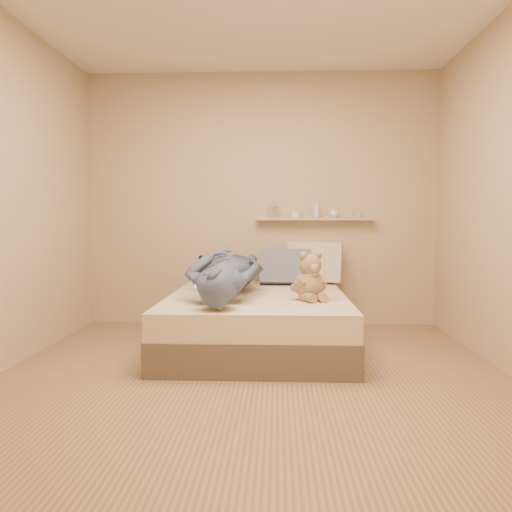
{
  "coord_description": "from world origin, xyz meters",
  "views": [
    {
      "loc": [
        0.17,
        -3.3,
        1.08
      ],
      "look_at": [
        0.0,
        0.65,
        0.8
      ],
      "focal_mm": 35.0,
      "sensor_mm": 36.0,
      "label": 1
    }
  ],
  "objects_px": {
    "bed": "(257,321)",
    "pillow_grey": "(285,267)",
    "pillow_cream": "(315,263)",
    "teddy_bear": "(310,280)",
    "person": "(226,272)",
    "dark_plush": "(205,271)",
    "wall_shelf": "(315,219)",
    "game_console": "(206,286)"
  },
  "relations": [
    {
      "from": "bed",
      "to": "pillow_grey",
      "type": "xyz_separation_m",
      "value": [
        0.25,
        0.69,
        0.4
      ]
    },
    {
      "from": "pillow_cream",
      "to": "teddy_bear",
      "type": "bearing_deg",
      "value": -96.04
    },
    {
      "from": "bed",
      "to": "person",
      "type": "bearing_deg",
      "value": -165.96
    },
    {
      "from": "dark_plush",
      "to": "pillow_cream",
      "type": "relative_size",
      "value": 0.52
    },
    {
      "from": "wall_shelf",
      "to": "dark_plush",
      "type": "bearing_deg",
      "value": -169.74
    },
    {
      "from": "bed",
      "to": "dark_plush",
      "type": "xyz_separation_m",
      "value": [
        -0.55,
        0.71,
        0.35
      ]
    },
    {
      "from": "game_console",
      "to": "person",
      "type": "bearing_deg",
      "value": 78.94
    },
    {
      "from": "dark_plush",
      "to": "pillow_cream",
      "type": "bearing_deg",
      "value": 6.25
    },
    {
      "from": "dark_plush",
      "to": "wall_shelf",
      "type": "distance_m",
      "value": 1.24
    },
    {
      "from": "pillow_grey",
      "to": "game_console",
      "type": "bearing_deg",
      "value": -115.71
    },
    {
      "from": "game_console",
      "to": "person",
      "type": "xyz_separation_m",
      "value": [
        0.1,
        0.51,
        0.05
      ]
    },
    {
      "from": "game_console",
      "to": "pillow_cream",
      "type": "height_order",
      "value": "pillow_cream"
    },
    {
      "from": "wall_shelf",
      "to": "teddy_bear",
      "type": "bearing_deg",
      "value": -95.76
    },
    {
      "from": "person",
      "to": "pillow_grey",
      "type": "bearing_deg",
      "value": -123.15
    },
    {
      "from": "game_console",
      "to": "bed",
      "type": "bearing_deg",
      "value": 57.92
    },
    {
      "from": "bed",
      "to": "dark_plush",
      "type": "relative_size",
      "value": 6.62
    },
    {
      "from": "teddy_bear",
      "to": "wall_shelf",
      "type": "height_order",
      "value": "wall_shelf"
    },
    {
      "from": "dark_plush",
      "to": "bed",
      "type": "bearing_deg",
      "value": -52.09
    },
    {
      "from": "dark_plush",
      "to": "teddy_bear",
      "type": "bearing_deg",
      "value": -45.29
    },
    {
      "from": "wall_shelf",
      "to": "pillow_grey",
      "type": "bearing_deg",
      "value": -143.97
    },
    {
      "from": "dark_plush",
      "to": "wall_shelf",
      "type": "bearing_deg",
      "value": 10.26
    },
    {
      "from": "game_console",
      "to": "wall_shelf",
      "type": "xyz_separation_m",
      "value": [
        0.91,
        1.48,
        0.5
      ]
    },
    {
      "from": "game_console",
      "to": "pillow_grey",
      "type": "relative_size",
      "value": 0.34
    },
    {
      "from": "teddy_bear",
      "to": "dark_plush",
      "type": "bearing_deg",
      "value": 134.71
    },
    {
      "from": "pillow_cream",
      "to": "person",
      "type": "distance_m",
      "value": 1.21
    },
    {
      "from": "bed",
      "to": "pillow_grey",
      "type": "bearing_deg",
      "value": 70.16
    },
    {
      "from": "dark_plush",
      "to": "wall_shelf",
      "type": "xyz_separation_m",
      "value": [
        1.1,
        0.2,
        0.53
      ]
    },
    {
      "from": "dark_plush",
      "to": "person",
      "type": "xyz_separation_m",
      "value": [
        0.29,
        -0.77,
        0.08
      ]
    },
    {
      "from": "pillow_cream",
      "to": "person",
      "type": "height_order",
      "value": "pillow_cream"
    },
    {
      "from": "bed",
      "to": "dark_plush",
      "type": "distance_m",
      "value": 0.96
    },
    {
      "from": "wall_shelf",
      "to": "game_console",
      "type": "bearing_deg",
      "value": -121.53
    },
    {
      "from": "dark_plush",
      "to": "person",
      "type": "distance_m",
      "value": 0.83
    },
    {
      "from": "game_console",
      "to": "pillow_grey",
      "type": "height_order",
      "value": "pillow_grey"
    },
    {
      "from": "game_console",
      "to": "pillow_cream",
      "type": "relative_size",
      "value": 0.31
    },
    {
      "from": "dark_plush",
      "to": "pillow_grey",
      "type": "relative_size",
      "value": 0.57
    },
    {
      "from": "teddy_bear",
      "to": "person",
      "type": "xyz_separation_m",
      "value": [
        -0.69,
        0.22,
        0.04
      ]
    },
    {
      "from": "game_console",
      "to": "teddy_bear",
      "type": "bearing_deg",
      "value": 20.17
    },
    {
      "from": "bed",
      "to": "pillow_cream",
      "type": "xyz_separation_m",
      "value": [
        0.55,
        0.83,
        0.43
      ]
    },
    {
      "from": "game_console",
      "to": "dark_plush",
      "type": "bearing_deg",
      "value": 98.58
    },
    {
      "from": "dark_plush",
      "to": "person",
      "type": "relative_size",
      "value": 0.17
    },
    {
      "from": "game_console",
      "to": "pillow_grey",
      "type": "distance_m",
      "value": 1.4
    },
    {
      "from": "bed",
      "to": "person",
      "type": "height_order",
      "value": "person"
    }
  ]
}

